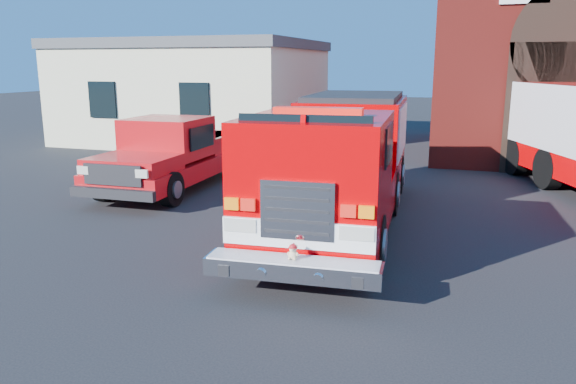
% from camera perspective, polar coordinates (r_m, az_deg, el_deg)
% --- Properties ---
extents(ground, '(100.00, 100.00, 0.00)m').
position_cam_1_polar(ground, '(10.71, 2.03, -5.43)').
color(ground, black).
rests_on(ground, ground).
extents(side_building, '(10.20, 8.20, 4.35)m').
position_cam_1_polar(side_building, '(25.68, -9.29, 10.14)').
color(side_building, beige).
rests_on(side_building, ground).
extents(fire_engine, '(3.03, 8.84, 2.68)m').
position_cam_1_polar(fire_engine, '(11.96, 5.47, 3.32)').
color(fire_engine, black).
rests_on(fire_engine, ground).
extents(pickup_truck, '(2.31, 6.04, 1.96)m').
position_cam_1_polar(pickup_truck, '(15.79, -11.55, 3.75)').
color(pickup_truck, black).
rests_on(pickup_truck, ground).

